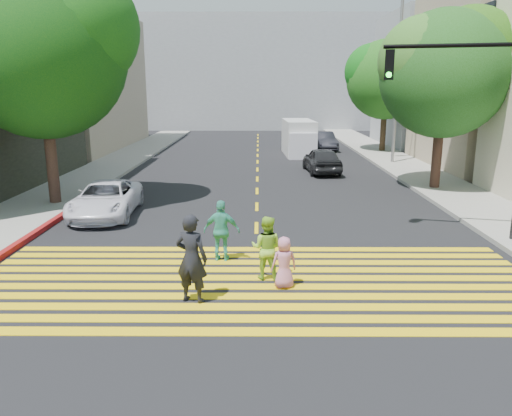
{
  "coord_description": "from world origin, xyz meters",
  "views": [
    {
      "loc": [
        0.07,
        -9.81,
        4.5
      ],
      "look_at": [
        0.0,
        3.0,
        1.4
      ],
      "focal_mm": 35.0,
      "sensor_mm": 36.0,
      "label": 1
    }
  ],
  "objects_px": {
    "pedestrian_child": "(284,262)",
    "tree_left": "(43,44)",
    "silver_car": "(299,139)",
    "white_van": "(299,139)",
    "tree_right_far": "(387,75)",
    "dark_car_parked": "(324,141)",
    "pedestrian_man": "(192,259)",
    "pedestrian_extra": "(222,231)",
    "white_sedan": "(106,199)",
    "pedestrian_woman": "(266,248)",
    "tree_right_near": "(446,67)",
    "dark_car_near": "(322,160)",
    "traffic_signal": "(486,109)"
  },
  "relations": [
    {
      "from": "pedestrian_extra",
      "to": "white_van",
      "type": "bearing_deg",
      "value": -94.47
    },
    {
      "from": "tree_left",
      "to": "silver_car",
      "type": "distance_m",
      "value": 22.99
    },
    {
      "from": "pedestrian_man",
      "to": "pedestrian_extra",
      "type": "height_order",
      "value": "pedestrian_man"
    },
    {
      "from": "pedestrian_man",
      "to": "pedestrian_woman",
      "type": "xyz_separation_m",
      "value": [
        1.61,
        1.33,
        -0.2
      ]
    },
    {
      "from": "silver_car",
      "to": "tree_right_near",
      "type": "bearing_deg",
      "value": 109.05
    },
    {
      "from": "tree_right_far",
      "to": "white_sedan",
      "type": "bearing_deg",
      "value": -128.35
    },
    {
      "from": "white_van",
      "to": "pedestrian_child",
      "type": "bearing_deg",
      "value": -98.07
    },
    {
      "from": "tree_right_near",
      "to": "pedestrian_woman",
      "type": "relative_size",
      "value": 5.08
    },
    {
      "from": "tree_right_far",
      "to": "traffic_signal",
      "type": "xyz_separation_m",
      "value": [
        -2.44,
        -21.11,
        -1.41
      ]
    },
    {
      "from": "tree_left",
      "to": "tree_right_far",
      "type": "distance_m",
      "value": 23.53
    },
    {
      "from": "silver_car",
      "to": "dark_car_parked",
      "type": "bearing_deg",
      "value": 141.84
    },
    {
      "from": "pedestrian_child",
      "to": "white_sedan",
      "type": "height_order",
      "value": "white_sedan"
    },
    {
      "from": "silver_car",
      "to": "pedestrian_man",
      "type": "bearing_deg",
      "value": 83.4
    },
    {
      "from": "silver_car",
      "to": "pedestrian_woman",
      "type": "bearing_deg",
      "value": 86.3
    },
    {
      "from": "dark_car_parked",
      "to": "traffic_signal",
      "type": "xyz_separation_m",
      "value": [
        1.62,
        -22.58,
        3.25
      ]
    },
    {
      "from": "traffic_signal",
      "to": "dark_car_near",
      "type": "bearing_deg",
      "value": 117.18
    },
    {
      "from": "pedestrian_woman",
      "to": "white_sedan",
      "type": "height_order",
      "value": "pedestrian_woman"
    },
    {
      "from": "pedestrian_extra",
      "to": "pedestrian_child",
      "type": "bearing_deg",
      "value": 135.56
    },
    {
      "from": "dark_car_near",
      "to": "silver_car",
      "type": "distance_m",
      "value": 11.71
    },
    {
      "from": "white_van",
      "to": "silver_car",
      "type": "bearing_deg",
      "value": 82.87
    },
    {
      "from": "pedestrian_woman",
      "to": "dark_car_parked",
      "type": "height_order",
      "value": "pedestrian_woman"
    },
    {
      "from": "white_van",
      "to": "traffic_signal",
      "type": "distance_m",
      "value": 20.16
    },
    {
      "from": "white_sedan",
      "to": "silver_car",
      "type": "xyz_separation_m",
      "value": [
        8.56,
        21.09,
        0.04
      ]
    },
    {
      "from": "tree_left",
      "to": "dark_car_near",
      "type": "relative_size",
      "value": 2.2
    },
    {
      "from": "dark_car_parked",
      "to": "pedestrian_woman",
      "type": "bearing_deg",
      "value": -105.3
    },
    {
      "from": "white_sedan",
      "to": "dark_car_parked",
      "type": "relative_size",
      "value": 1.1
    },
    {
      "from": "pedestrian_child",
      "to": "tree_left",
      "type": "bearing_deg",
      "value": -57.09
    },
    {
      "from": "dark_car_near",
      "to": "pedestrian_extra",
      "type": "bearing_deg",
      "value": 68.79
    },
    {
      "from": "silver_car",
      "to": "white_van",
      "type": "distance_m",
      "value": 4.48
    },
    {
      "from": "pedestrian_woman",
      "to": "dark_car_near",
      "type": "distance_m",
      "value": 15.76
    },
    {
      "from": "tree_right_near",
      "to": "pedestrian_woman",
      "type": "height_order",
      "value": "tree_right_near"
    },
    {
      "from": "pedestrian_man",
      "to": "pedestrian_woman",
      "type": "relative_size",
      "value": 1.25
    },
    {
      "from": "tree_right_far",
      "to": "pedestrian_child",
      "type": "xyz_separation_m",
      "value": [
        -8.28,
        -24.74,
        -4.72
      ]
    },
    {
      "from": "silver_car",
      "to": "dark_car_parked",
      "type": "distance_m",
      "value": 2.27
    },
    {
      "from": "pedestrian_woman",
      "to": "silver_car",
      "type": "bearing_deg",
      "value": -81.63
    },
    {
      "from": "tree_right_near",
      "to": "silver_car",
      "type": "distance_m",
      "value": 17.74
    },
    {
      "from": "pedestrian_child",
      "to": "dark_car_near",
      "type": "bearing_deg",
      "value": -112.99
    },
    {
      "from": "white_van",
      "to": "dark_car_parked",
      "type": "bearing_deg",
      "value": 52.33
    },
    {
      "from": "pedestrian_extra",
      "to": "white_van",
      "type": "xyz_separation_m",
      "value": [
        3.72,
        21.4,
        0.29
      ]
    },
    {
      "from": "tree_right_near",
      "to": "pedestrian_extra",
      "type": "distance_m",
      "value": 13.78
    },
    {
      "from": "tree_right_near",
      "to": "dark_car_near",
      "type": "distance_m",
      "value": 8.02
    },
    {
      "from": "tree_right_far",
      "to": "white_van",
      "type": "xyz_separation_m",
      "value": [
        -6.13,
        -1.49,
        -4.21
      ]
    },
    {
      "from": "white_sedan",
      "to": "traffic_signal",
      "type": "distance_m",
      "value": 12.71
    },
    {
      "from": "white_sedan",
      "to": "traffic_signal",
      "type": "xyz_separation_m",
      "value": [
        11.91,
        -2.98,
        3.3
      ]
    },
    {
      "from": "pedestrian_woman",
      "to": "white_van",
      "type": "height_order",
      "value": "white_van"
    },
    {
      "from": "white_sedan",
      "to": "tree_right_near",
      "type": "bearing_deg",
      "value": 15.96
    },
    {
      "from": "tree_right_far",
      "to": "pedestrian_woman",
      "type": "distance_m",
      "value": 26.09
    },
    {
      "from": "white_sedan",
      "to": "traffic_signal",
      "type": "relative_size",
      "value": 0.73
    },
    {
      "from": "pedestrian_woman",
      "to": "pedestrian_child",
      "type": "relative_size",
      "value": 1.28
    },
    {
      "from": "tree_left",
      "to": "white_van",
      "type": "relative_size",
      "value": 1.77
    }
  ]
}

